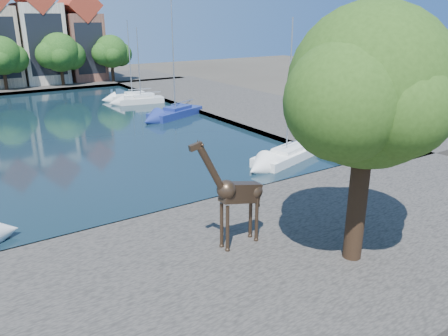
# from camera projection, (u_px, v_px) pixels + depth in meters

# --- Properties ---
(ground) EXTENTS (160.00, 160.00, 0.00)m
(ground) POSITION_uv_depth(u_px,v_px,m) (116.00, 231.00, 22.56)
(ground) COLOR #38332B
(ground) RESTS_ON ground
(water_basin) EXTENTS (38.00, 50.00, 0.08)m
(water_basin) POSITION_uv_depth(u_px,v_px,m) (27.00, 133.00, 41.53)
(water_basin) COLOR black
(water_basin) RESTS_ON ground
(near_quay) EXTENTS (50.00, 14.00, 0.50)m
(near_quay) POSITION_uv_depth(u_px,v_px,m) (179.00, 294.00, 16.94)
(near_quay) COLOR #49443F
(near_quay) RESTS_ON ground
(right_quay) EXTENTS (14.00, 52.00, 0.50)m
(right_quay) POSITION_uv_depth(u_px,v_px,m) (242.00, 104.00, 54.39)
(right_quay) COLOR #49443F
(right_quay) RESTS_ON ground
(plane_tree) EXTENTS (8.32, 6.40, 10.62)m
(plane_tree) POSITION_uv_depth(u_px,v_px,m) (371.00, 93.00, 16.87)
(plane_tree) COLOR #332114
(plane_tree) RESTS_ON near_quay
(townhouse_east_mid) EXTENTS (6.43, 9.18, 16.65)m
(townhouse_east_mid) POSITION_uv_depth(u_px,v_px,m) (39.00, 33.00, 68.59)
(townhouse_east_mid) COLOR beige
(townhouse_east_mid) RESTS_ON far_quay
(townhouse_east_end) EXTENTS (5.44, 9.18, 14.43)m
(townhouse_east_end) POSITION_uv_depth(u_px,v_px,m) (81.00, 39.00, 72.28)
(townhouse_east_end) COLOR brown
(townhouse_east_end) RESTS_ON far_quay
(far_tree_mid_east) EXTENTS (7.02, 5.40, 7.52)m
(far_tree_mid_east) POSITION_uv_depth(u_px,v_px,m) (2.00, 57.00, 61.91)
(far_tree_mid_east) COLOR #332114
(far_tree_mid_east) RESTS_ON far_quay
(far_tree_east) EXTENTS (7.54, 5.80, 7.84)m
(far_tree_east) POSITION_uv_depth(u_px,v_px,m) (60.00, 54.00, 66.01)
(far_tree_east) COLOR #332114
(far_tree_east) RESTS_ON far_quay
(far_tree_far_east) EXTENTS (6.76, 5.20, 7.36)m
(far_tree_far_east) POSITION_uv_depth(u_px,v_px,m) (112.00, 53.00, 70.20)
(far_tree_far_east) COLOR #332114
(far_tree_far_east) RESTS_ON far_quay
(giraffe_statue) EXTENTS (3.66, 0.68, 5.23)m
(giraffe_statue) POSITION_uv_depth(u_px,v_px,m) (235.00, 193.00, 19.29)
(giraffe_statue) COLOR #39291C
(giraffe_statue) RESTS_ON near_quay
(sailboat_right_a) EXTENTS (6.70, 3.91, 10.38)m
(sailboat_right_a) POSITION_uv_depth(u_px,v_px,m) (286.00, 154.00, 33.29)
(sailboat_right_a) COLOR white
(sailboat_right_a) RESTS_ON water_basin
(sailboat_right_b) EXTENTS (7.15, 4.80, 13.66)m
(sailboat_right_b) POSITION_uv_depth(u_px,v_px,m) (175.00, 111.00, 47.87)
(sailboat_right_b) COLOR navy
(sailboat_right_b) RESTS_ON water_basin
(sailboat_right_c) EXTENTS (5.85, 2.92, 9.23)m
(sailboat_right_c) POSITION_uv_depth(u_px,v_px,m) (141.00, 99.00, 55.44)
(sailboat_right_c) COLOR silver
(sailboat_right_c) RESTS_ON water_basin
(sailboat_right_d) EXTENTS (5.79, 2.60, 10.06)m
(sailboat_right_d) POSITION_uv_depth(u_px,v_px,m) (132.00, 95.00, 57.74)
(sailboat_right_d) COLOR white
(sailboat_right_d) RESTS_ON water_basin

